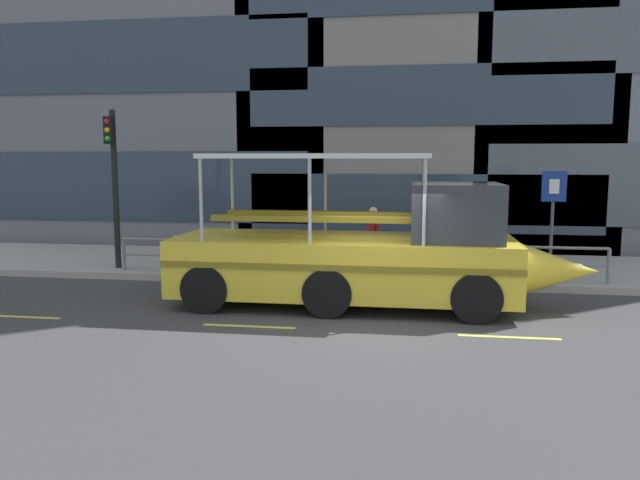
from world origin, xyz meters
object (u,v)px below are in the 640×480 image
object	(u,v)px
parking_sign	(553,206)
duck_tour_boat	(368,255)
traffic_light_pole	(114,174)
pedestrian_mid_left	(373,232)
pedestrian_near_bow	(493,233)

from	to	relation	value
parking_sign	duck_tour_boat	xyz separation A→B (m)	(-4.41, -3.05, -0.88)
traffic_light_pole	duck_tour_boat	bearing A→B (deg)	-20.18
traffic_light_pole	pedestrian_mid_left	world-z (taller)	traffic_light_pole
parking_sign	pedestrian_mid_left	size ratio (longest dim) A/B	1.58
traffic_light_pole	parking_sign	world-z (taller)	traffic_light_pole
duck_tour_boat	pedestrian_near_bow	xyz separation A→B (m)	(3.06, 3.79, 0.07)
pedestrian_near_bow	traffic_light_pole	bearing A→B (deg)	-173.41
parking_sign	pedestrian_mid_left	bearing A→B (deg)	174.79
duck_tour_boat	pedestrian_mid_left	bearing A→B (deg)	92.17
duck_tour_boat	parking_sign	bearing A→B (deg)	34.71
pedestrian_mid_left	duck_tour_boat	bearing A→B (deg)	-87.83
traffic_light_pole	parking_sign	xyz separation A→B (m)	(11.51, 0.44, -0.77)
traffic_light_pole	pedestrian_mid_left	xyz separation A→B (m)	(6.97, 0.86, -1.57)
traffic_light_pole	pedestrian_near_bow	bearing A→B (deg)	6.59
traffic_light_pole	duck_tour_boat	size ratio (longest dim) A/B	0.47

